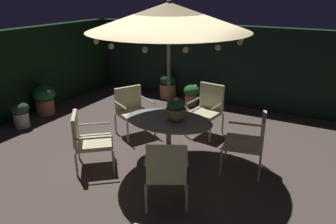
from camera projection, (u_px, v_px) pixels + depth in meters
The scene contains 14 objects.
ground_plane at pixel (161, 162), 5.87m from camera, with size 8.54×7.57×0.02m, color brown.
hedge_backdrop_rear at pixel (231, 66), 8.50m from camera, with size 8.54×0.30×2.02m, color black.
patio_dining_table at pixel (169, 129), 5.74m from camera, with size 1.56×1.11×0.76m.
patio_umbrella at pixel (169, 17), 5.09m from camera, with size 2.58×2.58×2.75m.
centerpiece_planter at pixel (176, 109), 5.54m from camera, with size 0.35×0.35×0.41m.
patio_chair_north at pixel (167, 169), 4.45m from camera, with size 0.76×0.76×1.01m.
patio_chair_northeast at pixel (250, 139), 5.35m from camera, with size 0.74×0.73×1.00m.
patio_chair_east at pixel (208, 106), 6.79m from camera, with size 0.66×0.66×1.04m.
patio_chair_southeast at pixel (132, 108), 6.83m from camera, with size 0.83×0.85×0.97m.
patio_chair_south at pixel (87, 137), 5.51m from camera, with size 0.87×0.87×0.96m.
potted_plant_left_far at pixel (192, 94), 8.57m from camera, with size 0.41×0.41×0.54m.
potted_plant_front_corner at pixel (20, 113), 7.20m from camera, with size 0.39×0.39×0.58m.
potted_plant_back_right at pixel (44, 99), 7.93m from camera, with size 0.54×0.54×0.71m.
potted_plant_right_near at pixel (168, 86), 9.16m from camera, with size 0.46×0.46×0.68m.
Camera 1 is at (2.57, -4.51, 2.86)m, focal length 35.45 mm.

